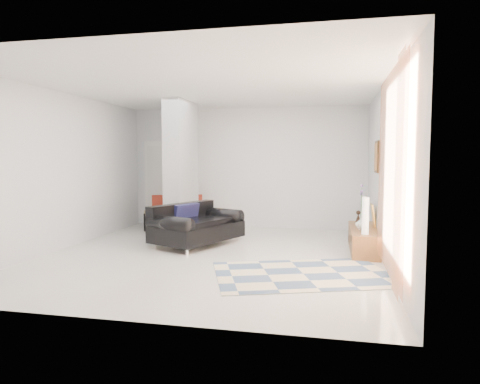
# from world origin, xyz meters

# --- Properties ---
(floor) EXTENTS (6.00, 6.00, 0.00)m
(floor) POSITION_xyz_m (0.00, 0.00, 0.00)
(floor) COLOR beige
(floor) RESTS_ON ground
(ceiling) EXTENTS (6.00, 6.00, 0.00)m
(ceiling) POSITION_xyz_m (0.00, 0.00, 2.80)
(ceiling) COLOR white
(ceiling) RESTS_ON wall_back
(wall_back) EXTENTS (6.00, 0.00, 6.00)m
(wall_back) POSITION_xyz_m (0.00, 3.00, 1.40)
(wall_back) COLOR silver
(wall_back) RESTS_ON ground
(wall_front) EXTENTS (6.00, 0.00, 6.00)m
(wall_front) POSITION_xyz_m (0.00, -3.00, 1.40)
(wall_front) COLOR silver
(wall_front) RESTS_ON ground
(wall_left) EXTENTS (0.00, 6.00, 6.00)m
(wall_left) POSITION_xyz_m (-2.75, 0.00, 1.40)
(wall_left) COLOR silver
(wall_left) RESTS_ON ground
(wall_right) EXTENTS (0.00, 6.00, 6.00)m
(wall_right) POSITION_xyz_m (2.75, 0.00, 1.40)
(wall_right) COLOR silver
(wall_right) RESTS_ON ground
(partition_column) EXTENTS (0.35, 1.20, 2.80)m
(partition_column) POSITION_xyz_m (-1.10, 1.60, 1.40)
(partition_column) COLOR #9A9FA1
(partition_column) RESTS_ON floor
(hallway_door) EXTENTS (0.85, 0.06, 2.04)m
(hallway_door) POSITION_xyz_m (-2.10, 2.96, 1.02)
(hallway_door) COLOR white
(hallway_door) RESTS_ON floor
(curtain) EXTENTS (0.00, 2.55, 2.55)m
(curtain) POSITION_xyz_m (2.67, -1.15, 1.45)
(curtain) COLOR #FF8543
(curtain) RESTS_ON wall_right
(wall_art) EXTENTS (0.04, 0.45, 0.55)m
(wall_art) POSITION_xyz_m (2.72, 0.90, 1.65)
(wall_art) COLOR #3A2410
(wall_art) RESTS_ON wall_right
(media_console) EXTENTS (0.45, 1.72, 0.80)m
(media_console) POSITION_xyz_m (2.52, 0.90, 0.21)
(media_console) COLOR brown
(media_console) RESTS_ON floor
(loveseat) EXTENTS (1.60, 1.95, 0.76)m
(loveseat) POSITION_xyz_m (-0.56, 0.81, 0.35)
(loveseat) COLOR silver
(loveseat) RESTS_ON floor
(daybed) EXTENTS (1.97, 1.38, 0.77)m
(daybed) POSITION_xyz_m (-1.43, 2.61, 0.41)
(daybed) COLOR black
(daybed) RESTS_ON floor
(area_rug) EXTENTS (2.83, 2.33, 0.01)m
(area_rug) POSITION_xyz_m (1.59, -0.90, 0.01)
(area_rug) COLOR beige
(area_rug) RESTS_ON floor
(cylinder_lamp) EXTENTS (0.11, 0.11, 0.60)m
(cylinder_lamp) POSITION_xyz_m (2.50, 0.28, 0.70)
(cylinder_lamp) COLOR beige
(cylinder_lamp) RESTS_ON media_console
(bronze_figurine) EXTENTS (0.13, 0.13, 0.22)m
(bronze_figurine) POSITION_xyz_m (2.47, 1.58, 0.51)
(bronze_figurine) COLOR #332117
(bronze_figurine) RESTS_ON media_console
(vase) EXTENTS (0.21, 0.21, 0.19)m
(vase) POSITION_xyz_m (2.47, 0.83, 0.50)
(vase) COLOR white
(vase) RESTS_ON media_console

